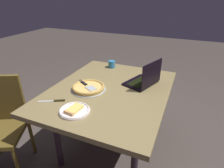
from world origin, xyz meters
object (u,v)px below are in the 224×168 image
(pizza_plate, at_px, (74,110))
(chair_near, at_px, (1,120))
(drink_cup, at_px, (112,64))
(laptop, at_px, (144,80))
(table_knife, at_px, (54,101))
(dining_table, at_px, (110,96))
(pizza_tray, at_px, (88,87))

(pizza_plate, height_order, chair_near, chair_near)
(pizza_plate, bearing_deg, drink_cup, 6.30)
(laptop, distance_m, table_knife, 0.86)
(pizza_plate, relative_size, table_knife, 1.13)
(dining_table, height_order, drink_cup, drink_cup)
(laptop, bearing_deg, chair_near, 123.93)
(laptop, relative_size, pizza_tray, 1.18)
(dining_table, bearing_deg, chair_near, 122.25)
(laptop, height_order, pizza_tray, laptop)
(dining_table, relative_size, drink_cup, 16.12)
(laptop, relative_size, table_knife, 1.85)
(dining_table, height_order, chair_near, chair_near)
(table_knife, height_order, drink_cup, drink_cup)
(pizza_tray, relative_size, chair_near, 0.35)
(dining_table, distance_m, laptop, 0.37)
(pizza_plate, distance_m, chair_near, 0.81)
(table_knife, bearing_deg, dining_table, -41.33)
(pizza_plate, distance_m, pizza_tray, 0.37)
(drink_cup, xyz_separation_m, chair_near, (-1.06, 0.65, -0.28))
(pizza_plate, relative_size, chair_near, 0.25)
(dining_table, distance_m, pizza_plate, 0.47)
(pizza_tray, distance_m, chair_near, 0.86)
(table_knife, xyz_separation_m, chair_near, (-0.16, 0.52, -0.24))
(drink_cup, bearing_deg, pizza_tray, -177.56)
(dining_table, bearing_deg, pizza_tray, 116.09)
(laptop, bearing_deg, pizza_tray, 124.21)
(drink_cup, bearing_deg, table_knife, 171.69)
(pizza_plate, height_order, drink_cup, drink_cup)
(chair_near, bearing_deg, drink_cup, -31.51)
(drink_cup, bearing_deg, pizza_plate, -173.70)
(chair_near, bearing_deg, laptop, -56.07)
(pizza_plate, distance_m, drink_cup, 0.98)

